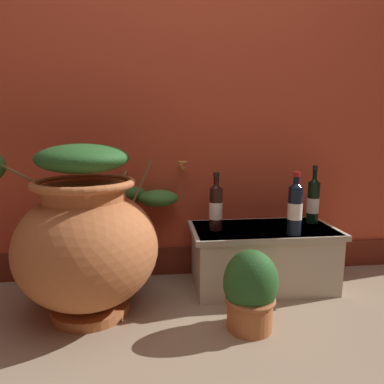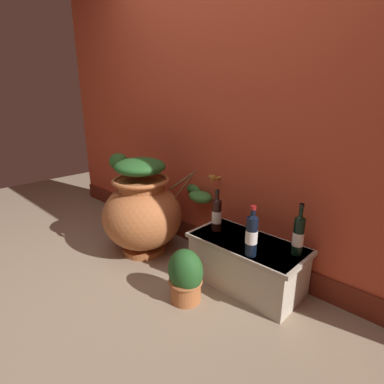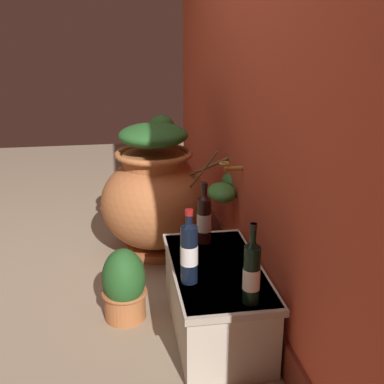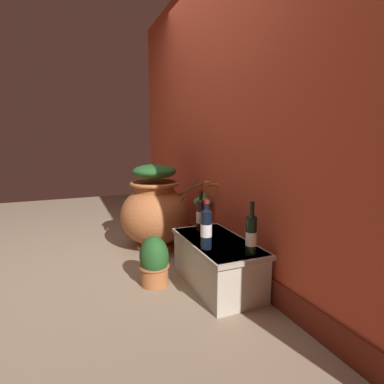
{
  "view_description": "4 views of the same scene",
  "coord_description": "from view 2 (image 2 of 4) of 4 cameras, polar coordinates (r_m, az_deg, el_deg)",
  "views": [
    {
      "loc": [
        -0.14,
        -0.96,
        0.9
      ],
      "look_at": [
        0.07,
        0.89,
        0.56
      ],
      "focal_mm": 32.45,
      "sensor_mm": 36.0,
      "label": 1
    },
    {
      "loc": [
        1.51,
        -0.76,
        1.32
      ],
      "look_at": [
        -0.05,
        0.86,
        0.59
      ],
      "focal_mm": 28.14,
      "sensor_mm": 36.0,
      "label": 2
    },
    {
      "loc": [
        2.52,
        0.43,
        1.43
      ],
      "look_at": [
        -0.09,
        0.85,
        0.52
      ],
      "focal_mm": 47.34,
      "sensor_mm": 36.0,
      "label": 3
    },
    {
      "loc": [
        2.35,
        -0.11,
        1.08
      ],
      "look_at": [
        -0.04,
        0.89,
        0.62
      ],
      "focal_mm": 28.43,
      "sensor_mm": 36.0,
      "label": 4
    }
  ],
  "objects": [
    {
      "name": "stone_ledge",
      "position": [
        2.24,
        10.28,
        -12.84
      ],
      "size": [
        0.82,
        0.41,
        0.35
      ],
      "color": "beige",
      "rests_on": "ground_plane"
    },
    {
      "name": "terracotta_urn",
      "position": [
        2.61,
        -9.25,
        -3.26
      ],
      "size": [
        1.02,
        0.87,
        0.83
      ],
      "color": "#B26638",
      "rests_on": "ground_plane"
    },
    {
      "name": "wine_bottle_left",
      "position": [
        2.02,
        19.54,
        -7.51
      ],
      "size": [
        0.07,
        0.07,
        0.34
      ],
      "color": "black",
      "rests_on": "stone_ledge"
    },
    {
      "name": "potted_shrub",
      "position": [
        2.06,
        -1.24,
        -15.72
      ],
      "size": [
        0.25,
        0.23,
        0.37
      ],
      "color": "#B26638",
      "rests_on": "ground_plane"
    },
    {
      "name": "back_wall",
      "position": [
        2.47,
        6.68,
        17.08
      ],
      "size": [
        4.4,
        0.33,
        2.6
      ],
      "color": "#B74228",
      "rests_on": "ground_plane"
    },
    {
      "name": "wine_bottle_right",
      "position": [
        1.93,
        11.24,
        -7.71
      ],
      "size": [
        0.08,
        0.08,
        0.33
      ],
      "color": "black",
      "rests_on": "stone_ledge"
    },
    {
      "name": "ground_plane",
      "position": [
        2.14,
        -16.23,
        -21.0
      ],
      "size": [
        7.0,
        7.0,
        0.0
      ],
      "primitive_type": "plane",
      "color": "gray"
    },
    {
      "name": "wine_bottle_middle",
      "position": [
        2.24,
        4.71,
        -4.03
      ],
      "size": [
        0.07,
        0.07,
        0.32
      ],
      "color": "black",
      "rests_on": "stone_ledge"
    }
  ]
}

